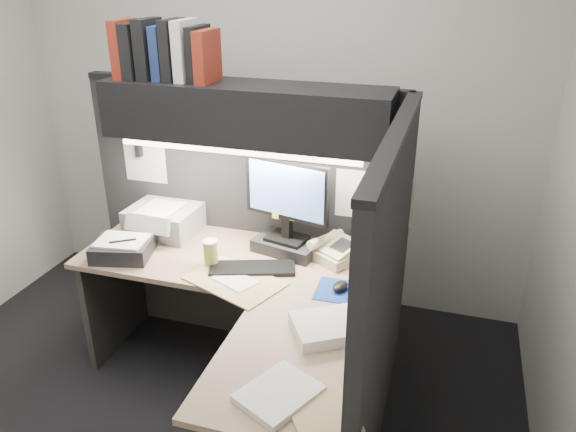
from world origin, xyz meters
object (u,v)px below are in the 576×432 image
object	(u,v)px
overhead_shelf	(245,113)
coffee_cup	(211,254)
monitor	(287,217)
printer	(165,219)
telephone	(337,251)
keyboard	(252,268)
desk	(254,375)
notebook_stack	(123,249)

from	to	relation	value
overhead_shelf	coffee_cup	distance (m)	0.77
monitor	coffee_cup	world-z (taller)	monitor
overhead_shelf	monitor	distance (m)	0.61
overhead_shelf	printer	xyz separation A→B (m)	(-0.55, 0.00, -0.69)
telephone	monitor	bearing A→B (deg)	-147.09
overhead_shelf	printer	bearing A→B (deg)	179.66
telephone	keyboard	bearing A→B (deg)	-114.28
overhead_shelf	telephone	world-z (taller)	overhead_shelf
desk	notebook_stack	xyz separation A→B (m)	(-0.91, 0.40, 0.33)
overhead_shelf	keyboard	bearing A→B (deg)	-66.43
printer	notebook_stack	distance (m)	0.37
telephone	notebook_stack	distance (m)	1.19
coffee_cup	printer	bearing A→B (deg)	144.81
keyboard	desk	bearing A→B (deg)	-87.96
monitor	telephone	xyz separation A→B (m)	(0.29, -0.00, -0.17)
coffee_cup	notebook_stack	distance (m)	0.51
coffee_cup	notebook_stack	world-z (taller)	coffee_cup
notebook_stack	coffee_cup	bearing A→B (deg)	5.36
desk	notebook_stack	size ratio (longest dim) A/B	5.56
desk	printer	xyz separation A→B (m)	(-0.85, 0.76, 0.37)
monitor	coffee_cup	bearing A→B (deg)	-127.81
desk	printer	bearing A→B (deg)	138.23
overhead_shelf	keyboard	size ratio (longest dim) A/B	3.43
telephone	notebook_stack	bearing A→B (deg)	-131.20
monitor	notebook_stack	bearing A→B (deg)	-145.95
printer	notebook_stack	world-z (taller)	printer
notebook_stack	overhead_shelf	bearing A→B (deg)	30.26
coffee_cup	printer	world-z (taller)	printer
keyboard	printer	distance (m)	0.74
overhead_shelf	printer	distance (m)	0.88
overhead_shelf	telephone	bearing A→B (deg)	-3.62
desk	notebook_stack	distance (m)	1.05
keyboard	printer	xyz separation A→B (m)	(-0.67, 0.29, 0.07)
overhead_shelf	notebook_stack	size ratio (longest dim) A/B	5.07
telephone	printer	world-z (taller)	printer
desk	overhead_shelf	xyz separation A→B (m)	(-0.30, 0.75, 1.06)
telephone	printer	distance (m)	1.07
overhead_shelf	monitor	world-z (taller)	overhead_shelf
keyboard	printer	bearing A→B (deg)	137.73
keyboard	notebook_stack	xyz separation A→B (m)	(-0.74, -0.07, 0.03)
keyboard	telephone	size ratio (longest dim) A/B	1.83
overhead_shelf	desk	bearing A→B (deg)	-68.21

